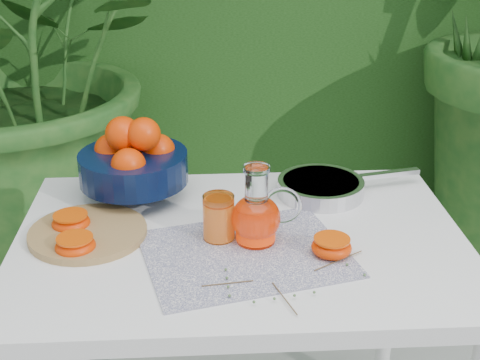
{
  "coord_description": "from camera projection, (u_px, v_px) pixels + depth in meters",
  "views": [
    {
      "loc": [
        -0.16,
        -1.35,
        1.48
      ],
      "look_at": [
        -0.08,
        -0.04,
        0.88
      ],
      "focal_mm": 50.0,
      "sensor_mm": 36.0,
      "label": 1
    }
  ],
  "objects": [
    {
      "name": "potted_plant_left",
      "position": [
        21.0,
        50.0,
        2.57
      ],
      "size": [
        2.12,
        2.12,
        1.75
      ],
      "primitive_type": "imported",
      "rotation": [
        0.0,
        0.0,
        0.25
      ],
      "color": "#1D511B",
      "rests_on": "ground"
    },
    {
      "name": "orange_halves",
      "position": [
        157.0,
        238.0,
        1.44
      ],
      "size": [
        0.66,
        0.23,
        0.04
      ],
      "color": "#E53202",
      "rests_on": "white_table"
    },
    {
      "name": "placemat",
      "position": [
        246.0,
        254.0,
        1.41
      ],
      "size": [
        0.48,
        0.42,
        0.0
      ],
      "primitive_type": "cube",
      "rotation": [
        0.0,
        0.0,
        0.24
      ],
      "color": "#0C1246",
      "rests_on": "white_table"
    },
    {
      "name": "saute_pan",
      "position": [
        322.0,
        186.0,
        1.67
      ],
      "size": [
        0.4,
        0.26,
        0.04
      ],
      "color": "silver",
      "rests_on": "white_table"
    },
    {
      "name": "juice_pitcher",
      "position": [
        257.0,
        216.0,
        1.43
      ],
      "size": [
        0.16,
        0.12,
        0.18
      ],
      "color": "white",
      "rests_on": "white_table"
    },
    {
      "name": "cutting_board",
      "position": [
        88.0,
        233.0,
        1.48
      ],
      "size": [
        0.29,
        0.29,
        0.02
      ],
      "primitive_type": "cylinder",
      "rotation": [
        0.0,
        0.0,
        0.12
      ],
      "color": "#9D7947",
      "rests_on": "white_table"
    },
    {
      "name": "white_table",
      "position": [
        241.0,
        268.0,
        1.52
      ],
      "size": [
        1.0,
        0.7,
        0.75
      ],
      "color": "white",
      "rests_on": "ground"
    },
    {
      "name": "juice_tumbler",
      "position": [
        219.0,
        218.0,
        1.45
      ],
      "size": [
        0.08,
        0.08,
        0.1
      ],
      "color": "white",
      "rests_on": "white_table"
    },
    {
      "name": "thyme_sprigs",
      "position": [
        287.0,
        279.0,
        1.31
      ],
      "size": [
        0.34,
        0.25,
        0.01
      ],
      "color": "brown",
      "rests_on": "white_table"
    },
    {
      "name": "fruit_bowl",
      "position": [
        134.0,
        160.0,
        1.63
      ],
      "size": [
        0.28,
        0.28,
        0.21
      ],
      "color": "black",
      "rests_on": "white_table"
    }
  ]
}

